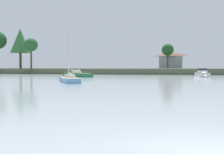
{
  "coord_description": "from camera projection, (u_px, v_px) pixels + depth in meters",
  "views": [
    {
      "loc": [
        -0.96,
        -8.05,
        2.23
      ],
      "look_at": [
        -7.19,
        22.18,
        1.14
      ],
      "focal_mm": 46.08,
      "sensor_mm": 36.0,
      "label": 1
    }
  ],
  "objects": [
    {
      "name": "shore_tree_inland_c",
      "position": [
        20.0,
        41.0,
        95.28
      ],
      "size": [
        6.55,
        6.55,
        13.23
      ],
      "color": "brown",
      "rests_on": "far_shore_bank"
    },
    {
      "name": "far_shore_bank",
      "position": [
        174.0,
        71.0,
        100.55
      ],
      "size": [
        194.72,
        42.41,
        1.72
      ],
      "primitive_type": "cube",
      "color": "#4C563D",
      "rests_on": "ground"
    },
    {
      "name": "ground_plane",
      "position": [
        207.0,
        149.0,
        7.76
      ],
      "size": [
        432.71,
        432.71,
        0.0
      ],
      "primitive_type": "plane",
      "color": "#939EA3"
    },
    {
      "name": "sailboat_skyblue",
      "position": [
        69.0,
        81.0,
        41.42
      ],
      "size": [
        5.32,
        7.25,
        9.34
      ],
      "color": "#669ECC",
      "rests_on": "ground"
    },
    {
      "name": "cruiser_white",
      "position": [
        203.0,
        75.0,
        63.48
      ],
      "size": [
        2.88,
        7.36,
        4.04
      ],
      "color": "white",
      "rests_on": "ground"
    },
    {
      "name": "shore_tree_center",
      "position": [
        168.0,
        50.0,
        91.1
      ],
      "size": [
        3.77,
        3.77,
        7.81
      ],
      "color": "brown",
      "rests_on": "far_shore_bank"
    },
    {
      "name": "sailboat_green",
      "position": [
        78.0,
        76.0,
        63.28
      ],
      "size": [
        7.66,
        5.47,
        10.55
      ],
      "color": "#236B3D",
      "rests_on": "ground"
    },
    {
      "name": "cottage_eastern",
      "position": [
        171.0,
        60.0,
        105.44
      ],
      "size": [
        8.85,
        7.58,
        6.08
      ],
      "color": "gray",
      "rests_on": "far_shore_bank"
    },
    {
      "name": "shore_tree_far_right",
      "position": [
        31.0,
        45.0,
        90.84
      ],
      "size": [
        4.2,
        4.2,
        9.59
      ],
      "color": "brown",
      "rests_on": "far_shore_bank"
    }
  ]
}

